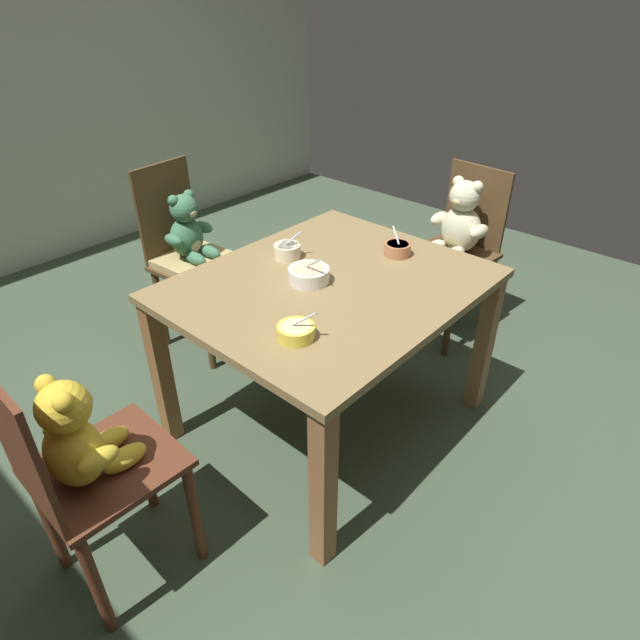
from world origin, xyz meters
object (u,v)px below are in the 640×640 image
object	(u,v)px
dining_table	(329,304)
teddy_chair_far_center	(191,248)
porridge_bowl_cream_far_center	(287,251)
teddy_chair_near_right	(459,233)
porridge_bowl_yellow_near_left	(296,332)
porridge_bowl_terracotta_near_right	(397,249)
porridge_bowl_white_center	(309,275)
teddy_chair_near_left	(81,454)

from	to	relation	value
dining_table	teddy_chair_far_center	world-z (taller)	teddy_chair_far_center
teddy_chair_far_center	porridge_bowl_cream_far_center	world-z (taller)	teddy_chair_far_center
teddy_chair_near_right	teddy_chair_far_center	xyz separation A→B (m)	(-1.01, 0.92, -0.02)
teddy_chair_far_center	porridge_bowl_yellow_near_left	size ratio (longest dim) A/B	7.53
porridge_bowl_terracotta_near_right	porridge_bowl_white_center	world-z (taller)	porridge_bowl_white_center
dining_table	teddy_chair_near_left	distance (m)	1.03
teddy_chair_near_left	teddy_chair_far_center	bearing A→B (deg)	42.03
teddy_chair_near_right	porridge_bowl_cream_far_center	xyz separation A→B (m)	(-0.99, 0.26, 0.16)
porridge_bowl_cream_far_center	porridge_bowl_yellow_near_left	size ratio (longest dim) A/B	0.89
porridge_bowl_yellow_near_left	porridge_bowl_white_center	size ratio (longest dim) A/B	0.76
teddy_chair_far_center	porridge_bowl_yellow_near_left	distance (m)	1.18
porridge_bowl_yellow_near_left	porridge_bowl_white_center	bearing A→B (deg)	36.73
porridge_bowl_yellow_near_left	porridge_bowl_white_center	xyz separation A→B (m)	(0.31, 0.23, 0.01)
dining_table	teddy_chair_near_right	xyz separation A→B (m)	(1.03, 0.01, -0.03)
dining_table	teddy_chair_near_left	size ratio (longest dim) A/B	1.27
dining_table	porridge_bowl_yellow_near_left	xyz separation A→B (m)	(-0.36, -0.17, 0.13)
teddy_chair_near_right	porridge_bowl_yellow_near_left	world-z (taller)	teddy_chair_near_right
dining_table	porridge_bowl_cream_far_center	size ratio (longest dim) A/B	10.22
dining_table	teddy_chair_near_left	xyz separation A→B (m)	(-1.03, 0.04, -0.05)
porridge_bowl_white_center	porridge_bowl_terracotta_near_right	bearing A→B (deg)	-15.64
porridge_bowl_white_center	porridge_bowl_yellow_near_left	bearing A→B (deg)	-143.27
teddy_chair_far_center	porridge_bowl_terracotta_near_right	size ratio (longest dim) A/B	8.53
teddy_chair_near_right	teddy_chair_near_left	world-z (taller)	teddy_chair_near_left
teddy_chair_near_right	porridge_bowl_cream_far_center	bearing A→B (deg)	-10.17
porridge_bowl_cream_far_center	porridge_bowl_white_center	size ratio (longest dim) A/B	0.68
teddy_chair_near_right	teddy_chair_near_left	size ratio (longest dim) A/B	0.98
dining_table	teddy_chair_near_right	distance (m)	1.03
teddy_chair_near_right	porridge_bowl_white_center	world-z (taller)	teddy_chair_near_right
dining_table	teddy_chair_near_right	world-z (taller)	teddy_chair_near_right
dining_table	teddy_chair_far_center	distance (m)	0.93
dining_table	porridge_bowl_white_center	xyz separation A→B (m)	(-0.05, 0.06, 0.13)
teddy_chair_near_left	porridge_bowl_white_center	bearing A→B (deg)	2.88
teddy_chair_near_right	teddy_chair_near_left	distance (m)	2.05
teddy_chair_near_right	porridge_bowl_terracotta_near_right	bearing A→B (deg)	10.18
porridge_bowl_yellow_near_left	teddy_chair_near_left	bearing A→B (deg)	162.87
porridge_bowl_terracotta_near_right	porridge_bowl_white_center	distance (m)	0.43
teddy_chair_far_center	porridge_bowl_terracotta_near_right	xyz separation A→B (m)	(0.35, -0.99, 0.18)
dining_table	porridge_bowl_terracotta_near_right	distance (m)	0.39
teddy_chair_near_right	teddy_chair_far_center	bearing A→B (deg)	-37.84
teddy_chair_far_center	porridge_bowl_terracotta_near_right	bearing A→B (deg)	13.90
porridge_bowl_yellow_near_left	porridge_bowl_terracotta_near_right	bearing A→B (deg)	8.81
dining_table	porridge_bowl_cream_far_center	bearing A→B (deg)	81.47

